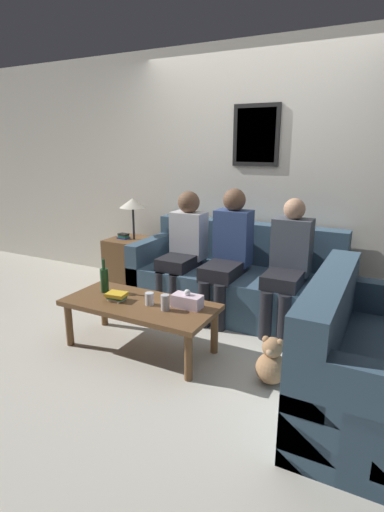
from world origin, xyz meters
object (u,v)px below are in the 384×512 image
at_px(couch_main, 236,281).
at_px(drinking_glass, 150,299).
at_px(person_middle, 228,249).
at_px(wine_bottle, 104,280).
at_px(couch_side, 374,369).
at_px(person_left, 184,245).
at_px(person_right, 288,261).
at_px(coffee_table, 140,309).
at_px(teddy_bear, 271,363).

relative_size(couch_main, drinking_glass, 20.17).
height_order(drinking_glass, person_middle, person_middle).
xyz_separation_m(drinking_glass, person_middle, (0.25, 0.97, 0.20)).
xyz_separation_m(wine_bottle, person_middle, (0.75, 0.91, 0.14)).
relative_size(couch_side, person_left, 1.20).
bearing_deg(person_middle, wine_bottle, -129.42).
xyz_separation_m(couch_main, person_middle, (-0.03, -0.15, 0.36)).
distance_m(wine_bottle, person_middle, 1.18).
xyz_separation_m(couch_main, person_right, (0.54, -0.17, 0.33)).
height_order(couch_main, person_left, person_left).
distance_m(drinking_glass, person_middle, 1.02).
relative_size(coffee_table, drinking_glass, 12.52).
bearing_deg(drinking_glass, person_right, 49.22).
distance_m(drinking_glass, person_left, 1.03).
relative_size(person_middle, person_right, 1.05).
bearing_deg(coffee_table, drinking_glass, 0.08).
height_order(coffee_table, person_left, person_left).
relative_size(drinking_glass, teddy_bear, 0.29).
xyz_separation_m(person_left, teddy_bear, (1.22, -0.97, -0.49)).
distance_m(couch_main, couch_side, 1.76).
xyz_separation_m(person_middle, person_right, (0.57, -0.01, -0.03)).
bearing_deg(person_right, person_left, 178.34).
xyz_separation_m(drinking_glass, teddy_bear, (0.99, 0.02, -0.30)).
height_order(wine_bottle, person_right, person_right).
xyz_separation_m(person_middle, teddy_bear, (0.73, -0.96, -0.51)).
distance_m(couch_side, person_middle, 1.73).
distance_m(person_middle, teddy_bear, 1.31).
bearing_deg(person_middle, person_left, 178.09).
height_order(person_left, teddy_bear, person_left).
bearing_deg(couch_side, teddy_bear, 87.08).
bearing_deg(couch_side, wine_bottle, 87.84).
bearing_deg(coffee_table, teddy_bear, 0.87).
bearing_deg(person_right, drinking_glass, -130.78).
bearing_deg(teddy_bear, couch_side, -2.92).
distance_m(wine_bottle, teddy_bear, 1.53).
height_order(wine_bottle, person_middle, person_middle).
distance_m(couch_side, drinking_glass, 1.63).
xyz_separation_m(coffee_table, person_middle, (0.35, 0.97, 0.30)).
bearing_deg(person_middle, teddy_bear, -52.48).
xyz_separation_m(person_left, person_middle, (0.49, -0.02, 0.02)).
distance_m(wine_bottle, person_left, 0.97).
relative_size(couch_main, wine_bottle, 6.90).
distance_m(coffee_table, drinking_glass, 0.14).
bearing_deg(person_right, wine_bottle, -145.90).
bearing_deg(person_left, couch_side, -28.40).
bearing_deg(person_middle, drinking_glass, -104.56).
bearing_deg(wine_bottle, couch_side, -2.16).
bearing_deg(couch_main, teddy_bear, -57.66).
height_order(coffee_table, drinking_glass, drinking_glass).
bearing_deg(wine_bottle, person_middle, 50.58).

